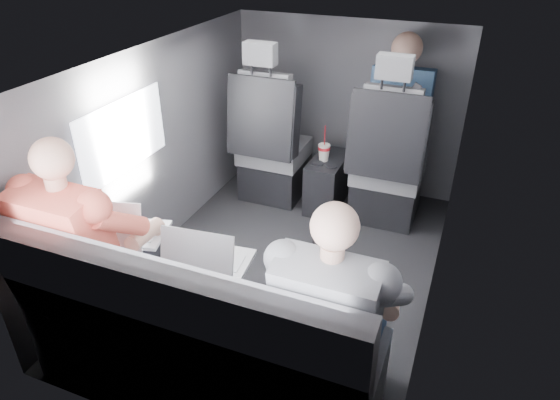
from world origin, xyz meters
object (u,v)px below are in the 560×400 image
at_px(front_seat_right, 387,171).
at_px(passenger_rear_left, 93,248).
at_px(laptop_white, 122,231).
at_px(passenger_rear_right, 336,317).
at_px(soda_cup, 324,152).
at_px(laptop_silver, 208,258).
at_px(center_console, 327,182).
at_px(rear_bench, 200,347).
at_px(passenger_front_right, 399,111).
at_px(front_seat_left, 272,151).
at_px(laptop_black, 349,286).

distance_m(front_seat_right, passenger_rear_left, 2.10).
relative_size(front_seat_right, passenger_rear_left, 1.03).
height_order(laptop_white, passenger_rear_right, passenger_rear_right).
bearing_deg(passenger_rear_left, soda_cup, 72.22).
bearing_deg(passenger_rear_right, soda_cup, 108.85).
relative_size(laptop_white, laptop_silver, 1.13).
relative_size(center_console, passenger_rear_right, 0.41).
height_order(rear_bench, passenger_rear_right, passenger_rear_right).
bearing_deg(laptop_white, rear_bench, -24.87).
relative_size(passenger_rear_left, passenger_rear_right, 1.04).
bearing_deg(center_console, laptop_white, -108.41).
relative_size(soda_cup, laptop_silver, 0.76).
bearing_deg(passenger_front_right, passenger_rear_right, -86.07).
bearing_deg(rear_bench, soda_cup, 90.78).
relative_size(front_seat_left, soda_cup, 4.59).
relative_size(soda_cup, passenger_front_right, 0.31).
distance_m(center_console, passenger_rear_left, 1.99).
height_order(rear_bench, laptop_silver, rear_bench).
bearing_deg(front_seat_right, rear_bench, -103.31).
relative_size(front_seat_right, rear_bench, 0.79).
height_order(front_seat_right, laptop_black, front_seat_right).
distance_m(laptop_silver, passenger_front_right, 2.00).
distance_m(front_seat_left, center_console, 0.49).
relative_size(laptop_black, passenger_rear_left, 0.36).
bearing_deg(passenger_front_right, laptop_white, -117.94).
height_order(front_seat_left, laptop_black, front_seat_left).
bearing_deg(soda_cup, passenger_rear_right, -71.15).
xyz_separation_m(front_seat_right, laptop_white, (-1.01, -1.64, 0.24)).
relative_size(laptop_black, passenger_front_right, 0.49).
bearing_deg(front_seat_left, passenger_rear_left, -94.88).
xyz_separation_m(front_seat_left, passenger_rear_left, (-0.15, -1.81, 0.23)).
relative_size(soda_cup, laptop_black, 0.63).
xyz_separation_m(center_console, passenger_rear_left, (-0.60, -1.85, 0.43)).
xyz_separation_m(laptop_silver, passenger_front_right, (0.50, 1.94, 0.13)).
relative_size(rear_bench, soda_cup, 5.80).
relative_size(front_seat_left, rear_bench, 0.79).
bearing_deg(front_seat_right, laptop_white, -121.59).
xyz_separation_m(front_seat_right, soda_cup, (-0.48, -0.00, 0.07)).
bearing_deg(laptop_white, laptop_silver, -3.94).
distance_m(soda_cup, passenger_rear_left, 1.90).
xyz_separation_m(rear_bench, laptop_silver, (-0.05, 0.22, 0.32)).
relative_size(front_seat_right, passenger_rear_right, 1.07).
bearing_deg(passenger_front_right, laptop_silver, -104.53).
bearing_deg(rear_bench, passenger_rear_right, 9.23).
bearing_deg(rear_bench, front_seat_left, 103.31).
distance_m(center_console, laptop_black, 1.83).
bearing_deg(rear_bench, passenger_front_right, 78.29).
height_order(laptop_silver, passenger_front_right, passenger_front_right).
bearing_deg(soda_cup, laptop_white, -108.05).
height_order(laptop_white, passenger_rear_left, passenger_rear_left).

